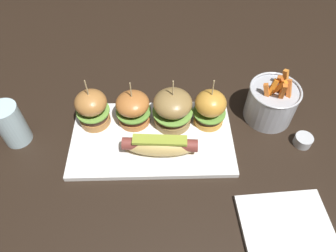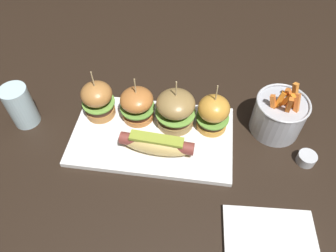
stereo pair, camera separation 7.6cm
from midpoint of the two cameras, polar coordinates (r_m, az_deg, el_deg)
ground_plane at (r=0.81m, az=-0.16°, el=-2.27°), size 3.00×3.00×0.00m
platter_main at (r=0.80m, az=-0.16°, el=-1.97°), size 0.41×0.23×0.01m
hot_dog at (r=0.75m, az=0.87°, el=-3.51°), size 0.18×0.06×0.05m
slider_far_left at (r=0.82m, az=-10.03°, el=4.54°), size 0.08×0.08×0.15m
slider_center_left at (r=0.80m, az=-2.91°, el=3.74°), size 0.09×0.09×0.13m
slider_center_right at (r=0.79m, az=4.17°, el=2.84°), size 0.10×0.10×0.14m
slider_far_right at (r=0.79m, az=10.95°, el=2.12°), size 0.08×0.08×0.14m
fries_bucket at (r=0.85m, az=21.93°, el=1.70°), size 0.13×0.13×0.15m
sauce_ramekin at (r=0.84m, az=26.28°, el=-5.44°), size 0.04×0.04×0.03m
water_glass at (r=0.87m, az=-22.99°, el=3.22°), size 0.07×0.07×0.12m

